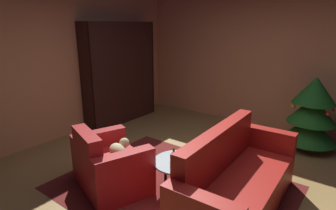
# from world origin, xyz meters

# --- Properties ---
(ground_plane) EXTENTS (6.78, 6.78, 0.00)m
(ground_plane) POSITION_xyz_m (0.00, 0.00, 0.00)
(ground_plane) COLOR olive
(wall_back) EXTENTS (5.73, 0.06, 2.66)m
(wall_back) POSITION_xyz_m (0.00, 2.85, 1.33)
(wall_back) COLOR tan
(wall_back) RESTS_ON ground
(wall_left) EXTENTS (0.06, 5.77, 2.66)m
(wall_left) POSITION_xyz_m (-2.84, 0.00, 1.33)
(wall_left) COLOR tan
(wall_left) RESTS_ON ground
(area_rug) EXTENTS (2.81, 2.16, 0.01)m
(area_rug) POSITION_xyz_m (-0.16, -0.13, 0.00)
(area_rug) COLOR maroon
(area_rug) RESTS_ON ground
(bookshelf_unit) EXTENTS (0.36, 1.73, 2.08)m
(bookshelf_unit) POSITION_xyz_m (-2.58, 1.44, 1.05)
(bookshelf_unit) COLOR black
(bookshelf_unit) RESTS_ON ground
(armchair_red) EXTENTS (1.17, 1.02, 0.81)m
(armchair_red) POSITION_xyz_m (-0.82, -0.59, 0.30)
(armchair_red) COLOR maroon
(armchair_red) RESTS_ON ground
(couch_red) EXTENTS (0.79, 1.99, 0.93)m
(couch_red) POSITION_xyz_m (0.65, -0.06, 0.32)
(couch_red) COLOR maroon
(couch_red) RESTS_ON ground
(coffee_table) EXTENTS (0.64, 0.64, 0.40)m
(coffee_table) POSITION_xyz_m (-0.07, -0.12, 0.36)
(coffee_table) COLOR black
(coffee_table) RESTS_ON ground
(book_stack_on_table) EXTENTS (0.24, 0.19, 0.10)m
(book_stack_on_table) POSITION_xyz_m (-0.05, -0.13, 0.45)
(book_stack_on_table) COLOR #3C528E
(book_stack_on_table) RESTS_ON coffee_table
(bottle_on_table) EXTENTS (0.06, 0.06, 0.25)m
(bottle_on_table) POSITION_xyz_m (-0.03, -0.30, 0.50)
(bottle_on_table) COLOR #592E16
(bottle_on_table) RESTS_ON coffee_table
(decorated_tree) EXTENTS (0.85, 0.85, 1.23)m
(decorated_tree) POSITION_xyz_m (0.95, 2.20, 0.63)
(decorated_tree) COLOR brown
(decorated_tree) RESTS_ON ground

